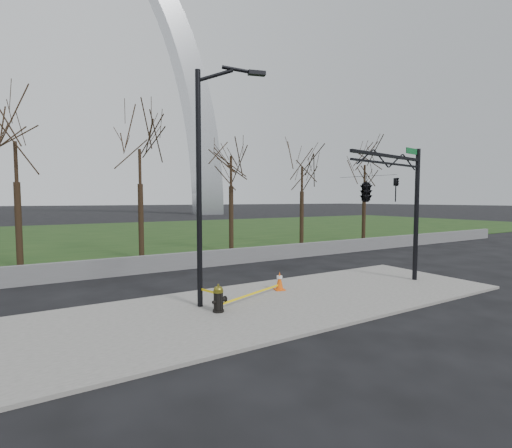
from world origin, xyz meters
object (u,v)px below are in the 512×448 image
street_light (206,171)px  traffic_signal_mast (377,189)px  fire_hydrant (219,299)px  traffic_cone (280,281)px

street_light → traffic_signal_mast: street_light is taller
fire_hydrant → street_light: (-0.06, 0.83, 4.17)m
fire_hydrant → traffic_signal_mast: 7.50m
fire_hydrant → street_light: 4.26m
fire_hydrant → traffic_signal_mast: bearing=-15.4°
traffic_signal_mast → traffic_cone: bearing=137.8°
traffic_cone → street_light: street_light is taller
fire_hydrant → street_light: street_light is taller
street_light → fire_hydrant: bearing=-69.0°
traffic_cone → street_light: bearing=-171.7°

